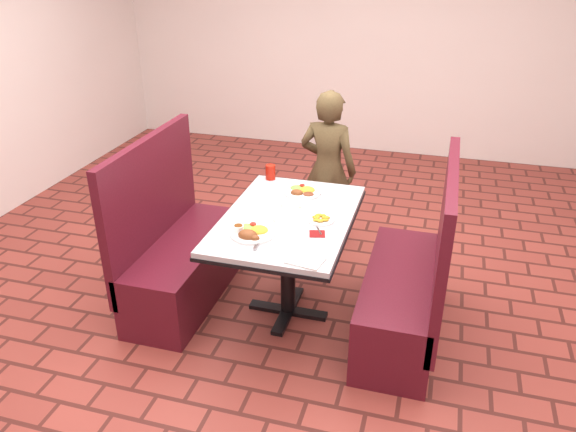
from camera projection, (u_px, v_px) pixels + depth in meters
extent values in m
plane|color=#963B31|center=(288.00, 312.00, 3.91)|extent=(7.00, 7.00, 0.00)
cube|color=white|center=(374.00, 31.00, 6.30)|extent=(6.00, 0.04, 2.80)
cube|color=silver|center=(288.00, 218.00, 3.59)|extent=(0.80, 1.20, 0.03)
cube|color=black|center=(288.00, 222.00, 3.60)|extent=(0.81, 1.21, 0.02)
cylinder|color=black|center=(288.00, 268.00, 3.75)|extent=(0.10, 0.10, 0.69)
cube|color=black|center=(288.00, 310.00, 3.91)|extent=(0.55, 0.08, 0.03)
cube|color=black|center=(288.00, 310.00, 3.91)|extent=(0.08, 0.55, 0.03)
cube|color=#591421|center=(187.00, 269.00, 4.00)|extent=(0.45, 1.20, 0.45)
cube|color=#591421|center=(152.00, 205.00, 3.84)|extent=(0.06, 1.20, 0.95)
cube|color=#591421|center=(399.00, 303.00, 3.63)|extent=(0.45, 1.20, 0.45)
cube|color=#591421|center=(443.00, 243.00, 3.36)|extent=(0.06, 1.20, 0.95)
imported|color=brown|center=(328.00, 170.00, 4.55)|extent=(0.52, 0.38, 1.31)
cylinder|color=white|center=(253.00, 234.00, 3.35)|extent=(0.27, 0.27, 0.02)
ellipsoid|color=gold|center=(259.00, 227.00, 3.36)|extent=(0.11, 0.11, 0.05)
ellipsoid|color=#79B347|center=(247.00, 225.00, 3.39)|extent=(0.11, 0.09, 0.03)
cylinder|color=red|center=(253.00, 224.00, 3.40)|extent=(0.04, 0.04, 0.01)
ellipsoid|color=brown|center=(248.00, 231.00, 3.29)|extent=(0.12, 0.09, 0.07)
ellipsoid|color=brown|center=(254.00, 235.00, 3.27)|extent=(0.07, 0.05, 0.04)
cylinder|color=white|center=(238.00, 228.00, 3.35)|extent=(0.06, 0.06, 0.04)
cylinder|color=#623212|center=(238.00, 226.00, 3.34)|extent=(0.05, 0.05, 0.00)
cylinder|color=white|center=(302.00, 193.00, 3.89)|extent=(0.25, 0.25, 0.02)
ellipsoid|color=gold|center=(308.00, 187.00, 3.90)|extent=(0.10, 0.10, 0.05)
ellipsoid|color=#79B347|center=(298.00, 186.00, 3.93)|extent=(0.10, 0.08, 0.03)
cylinder|color=red|center=(302.00, 185.00, 3.94)|extent=(0.04, 0.04, 0.01)
ellipsoid|color=brown|center=(308.00, 193.00, 3.84)|extent=(0.08, 0.08, 0.03)
ellipsoid|color=brown|center=(297.00, 190.00, 3.85)|extent=(0.09, 0.06, 0.05)
cylinder|color=white|center=(321.00, 220.00, 3.52)|extent=(0.18, 0.18, 0.01)
cube|color=maroon|center=(317.00, 234.00, 3.36)|extent=(0.11, 0.11, 0.00)
cube|color=silver|center=(319.00, 230.00, 3.40)|extent=(0.07, 0.11, 0.00)
cylinder|color=#B4190C|center=(270.00, 172.00, 4.11)|extent=(0.07, 0.07, 0.11)
cube|color=white|center=(305.00, 260.00, 3.08)|extent=(0.22, 0.18, 0.01)
cube|color=#BCBDC1|center=(260.00, 242.00, 3.25)|extent=(0.01, 0.18, 0.00)
cube|color=#BCBCC0|center=(255.00, 244.00, 3.24)|extent=(0.03, 0.13, 0.00)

